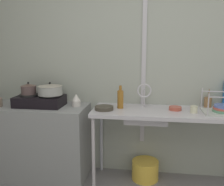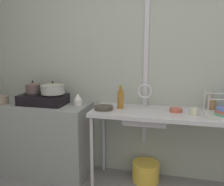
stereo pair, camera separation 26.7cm
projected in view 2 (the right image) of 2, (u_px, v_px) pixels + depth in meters
The scene contains 16 objects.
wall_back at pixel (155, 64), 2.82m from camera, with size 4.78×0.10×2.64m, color #9CA297.
wall_metal_strip at pixel (146, 53), 2.76m from camera, with size 0.05×0.01×2.11m, color #BAB7BE.
counter_concrete at pixel (41, 138), 3.00m from camera, with size 1.16×0.53×0.85m, color gray.
counter_sink at pixel (167, 118), 2.58m from camera, with size 1.58×0.53×0.85m.
stove at pixel (43, 99), 2.89m from camera, with size 0.53×0.32×0.13m.
pot_on_left_burner at pixel (33, 88), 2.90m from camera, with size 0.17×0.17×0.14m.
pot_on_right_burner at pixel (53, 88), 2.84m from camera, with size 0.27×0.27×0.14m.
percolator at pixel (78, 99), 2.84m from camera, with size 0.10×0.10×0.14m.
sink_basin at pixel (145, 117), 2.62m from camera, with size 0.44×0.30×0.13m, color #BAB7BE.
faucet at pixel (145, 92), 2.69m from camera, with size 0.16×0.09×0.27m.
frying_pan at pixel (104, 108), 2.66m from camera, with size 0.20×0.20×0.04m, color #3D382E.
cup_by_rack at pixel (194, 112), 2.45m from camera, with size 0.07×0.07×0.07m, color beige.
small_bowl_on_drainboard at pixel (176, 110), 2.58m from camera, with size 0.13×0.13×0.04m, color #B44F3E.
bottle_by_sink at pixel (121, 99), 2.70m from camera, with size 0.07×0.07×0.25m.
utensil_jar at pixel (212, 105), 2.64m from camera, with size 0.08×0.08×0.20m.
bucket_on_floor at pixel (146, 172), 2.84m from camera, with size 0.31×0.31×0.22m, color gold.
Camera 2 is at (0.21, -1.03, 1.53)m, focal length 39.89 mm.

